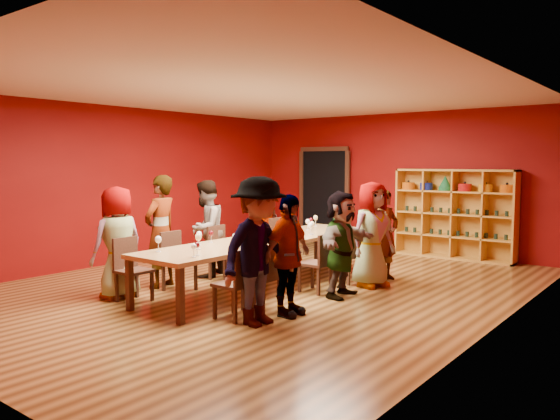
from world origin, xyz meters
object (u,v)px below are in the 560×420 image
Objects in this scene: person_left_1 at (161,231)px; person_left_4 at (265,221)px; person_right_1 at (288,255)px; chair_person_right_1 at (266,273)px; person_right_3 at (372,234)px; wine_bottle at (336,223)px; person_right_2 at (341,244)px; chair_person_right_4 at (367,248)px; chair_person_left_2 at (221,250)px; chair_person_right_0 at (239,280)px; chair_person_left_1 at (176,258)px; person_left_2 at (206,229)px; chair_person_left_0 at (130,266)px; tasting_table at (265,242)px; person_right_0 at (259,251)px; spittoon_bowl at (258,235)px; chair_person_right_2 at (320,260)px; person_right_4 at (385,235)px; shelving_unit at (455,210)px; chair_person_right_3 at (349,252)px; chair_person_left_4 at (281,239)px.

person_left_1 reaches higher than person_left_4.
person_left_4 is 1.05× the size of person_right_1.
chair_person_right_1 is 0.45m from person_right_1.
person_right_3 reaches higher than person_right_1.
person_right_1 reaches higher than wine_bottle.
person_right_2 is 1.72× the size of chair_person_right_4.
chair_person_left_2 is 2.39m from chair_person_right_0.
person_left_1 is 1.14× the size of person_right_2.
chair_person_left_1 is 1.09m from person_left_2.
person_right_3 is 5.10× the size of wine_bottle.
tasting_table is at bearing 63.71° from chair_person_left_0.
wine_bottle is (-1.05, 0.60, 0.05)m from person_right_3.
person_left_2 is at bearing 89.38° from person_right_2.
person_right_0 reaches higher than chair_person_left_2.
wine_bottle is (0.29, 1.76, 0.05)m from spittoon_bowl.
person_left_4 is (-1.30, 1.57, 0.11)m from tasting_table.
chair_person_left_2 is at bearing -173.03° from chair_person_right_2.
chair_person_left_1 is 1.00× the size of chair_person_right_0.
chair_person_right_0 is 3.22m from person_right_4.
shelving_unit is at bearing 121.89° from person_left_4.
person_left_4 is 0.91× the size of person_right_0.
person_left_1 is 3.05m from wine_bottle.
chair_person_right_3 is at bearing 165.09° from person_right_4.
chair_person_left_0 is 3.90m from chair_person_right_4.
chair_person_right_2 is (1.82, -1.38, 0.00)m from chair_person_left_4.
person_right_2 is at bearing -3.04° from person_right_1.
person_right_1 is at bearing -36.00° from spittoon_bowl.
chair_person_right_4 is (0.00, 2.67, 0.00)m from chair_person_right_1.
tasting_table is 5.06× the size of chair_person_right_1.
person_right_1 reaches higher than chair_person_right_2.
tasting_table is at bearing -168.40° from chair_person_right_2.
chair_person_right_2 is 0.58× the size of person_right_2.
person_right_2 reaches higher than chair_person_right_3.
person_left_2 is at bearing 154.55° from chair_person_right_1.
chair_person_right_3 is 0.60× the size of person_right_4.
person_left_2 is at bearing -12.39° from person_left_4.
spittoon_bowl reaches higher than chair_person_right_3.
shelving_unit is at bearing 84.84° from chair_person_right_1.
person_left_2 is 2.44m from chair_person_right_3.
chair_person_right_2 is 1.00× the size of chair_person_right_3.
chair_person_left_0 is 0.54× the size of person_left_2.
person_left_2 is at bearing 109.88° from chair_person_left_1.
chair_person_right_3 is (-0.49, -3.28, -0.49)m from shelving_unit.
chair_person_left_1 and chair_person_right_1 have the same top height.
chair_person_right_1 is at bearing -171.42° from person_right_4.
chair_person_left_2 is 2.08m from wine_bottle.
chair_person_right_2 is (-0.36, 1.26, -0.27)m from person_right_1.
person_right_0 is at bearing -163.69° from person_right_3.
shelving_unit reaches higher than chair_person_left_1.
chair_person_left_2 and chair_person_right_2 have the same top height.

